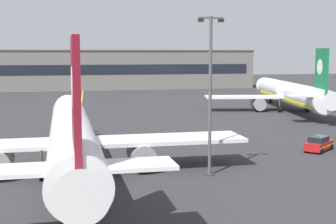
# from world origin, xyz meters

# --- Properties ---
(taxiway_centreline) EXTENTS (11.32, 179.68, 0.01)m
(taxiway_centreline) POSITION_xyz_m (0.00, 30.00, 0.00)
(taxiway_centreline) COLOR yellow
(taxiway_centreline) RESTS_ON ground
(airliner_foreground) EXTENTS (32.04, 41.42, 11.65)m
(airliner_foreground) POSITION_xyz_m (-0.87, 15.46, 3.37)
(airliner_foreground) COLOR white
(airliner_foreground) RESTS_ON ground
(airliner_background) EXTENTS (31.79, 40.60, 11.45)m
(airliner_background) POSITION_xyz_m (40.13, 54.20, 3.31)
(airliner_background) COLOR white
(airliner_background) RESTS_ON ground
(apron_lamp_post) EXTENTS (2.24, 0.90, 13.83)m
(apron_lamp_post) POSITION_xyz_m (10.91, 12.24, 7.22)
(apron_lamp_post) COLOR #515156
(apron_lamp_post) RESTS_ON ground
(service_car_nearest) EXTENTS (4.40, 4.04, 1.79)m
(service_car_nearest) POSITION_xyz_m (25.85, 19.59, 0.77)
(service_car_nearest) COLOR red
(service_car_nearest) RESTS_ON ground
(safety_cone_by_nose_gear) EXTENTS (0.44, 0.44, 0.55)m
(safety_cone_by_nose_gear) POSITION_xyz_m (-0.62, 32.48, 0.26)
(safety_cone_by_nose_gear) COLOR orange
(safety_cone_by_nose_gear) RESTS_ON ground
(terminal_building) EXTENTS (115.34, 12.40, 11.68)m
(terminal_building) POSITION_xyz_m (-0.60, 117.60, 5.85)
(terminal_building) COLOR slate
(terminal_building) RESTS_ON ground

